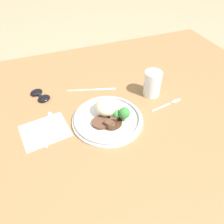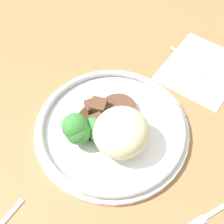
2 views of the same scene
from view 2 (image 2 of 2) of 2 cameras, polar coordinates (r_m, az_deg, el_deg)
ground_plane at (r=0.57m, az=-0.53°, el=-10.16°), size 8.00×8.00×0.00m
dining_table at (r=0.55m, az=-0.55°, el=-9.21°), size 1.59×1.20×0.04m
napkin at (r=0.67m, az=15.82°, el=7.71°), size 0.18×0.16×0.00m
plate at (r=0.53m, az=-0.17°, el=-2.99°), size 0.27×0.27×0.08m
fork at (r=0.65m, az=16.81°, el=5.81°), size 0.05×0.18×0.00m
knife at (r=0.52m, az=17.09°, el=-17.73°), size 0.21×0.07×0.00m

